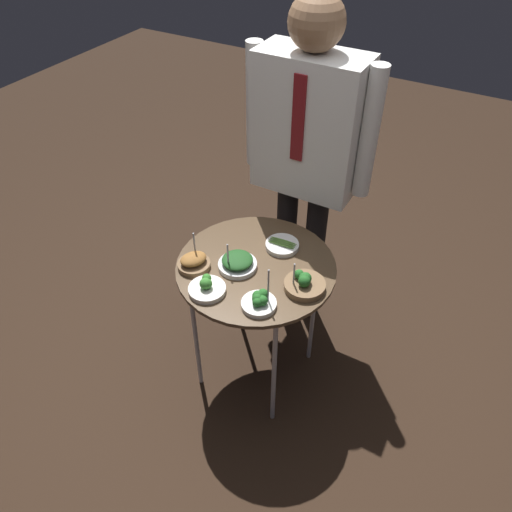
# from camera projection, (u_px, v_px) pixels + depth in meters

# --- Properties ---
(ground_plane) EXTENTS (8.00, 8.00, 0.00)m
(ground_plane) POSITION_uv_depth(u_px,v_px,m) (256.00, 368.00, 2.52)
(ground_plane) COLOR black
(serving_cart) EXTENTS (0.66, 0.66, 0.71)m
(serving_cart) POSITION_uv_depth(u_px,v_px,m) (256.00, 274.00, 2.09)
(serving_cart) COLOR brown
(serving_cart) RESTS_ON ground_plane
(bowl_spinach_near_rim) EXTENTS (0.16, 0.16, 0.14)m
(bowl_spinach_near_rim) POSITION_uv_depth(u_px,v_px,m) (237.00, 262.00, 2.03)
(bowl_spinach_near_rim) COLOR silver
(bowl_spinach_near_rim) RESTS_ON serving_cart
(bowl_broccoli_front_right) EXTENTS (0.15, 0.15, 0.07)m
(bowl_broccoli_front_right) POSITION_uv_depth(u_px,v_px,m) (207.00, 287.00, 1.92)
(bowl_broccoli_front_right) COLOR silver
(bowl_broccoli_front_right) RESTS_ON serving_cart
(bowl_broccoli_back_right) EXTENTS (0.16, 0.16, 0.13)m
(bowl_broccoli_back_right) POSITION_uv_depth(u_px,v_px,m) (304.00, 283.00, 1.93)
(bowl_broccoli_back_right) COLOR brown
(bowl_broccoli_back_right) RESTS_ON serving_cart
(bowl_asparagus_front_left) EXTENTS (0.14, 0.14, 0.03)m
(bowl_asparagus_front_left) POSITION_uv_depth(u_px,v_px,m) (282.00, 245.00, 2.13)
(bowl_asparagus_front_left) COLOR white
(bowl_asparagus_front_left) RESTS_ON serving_cart
(bowl_roast_front_center) EXTENTS (0.13, 0.14, 0.15)m
(bowl_roast_front_center) POSITION_uv_depth(u_px,v_px,m) (194.00, 262.00, 2.03)
(bowl_roast_front_center) COLOR brown
(bowl_roast_front_center) RESTS_ON serving_cart
(bowl_broccoli_far_rim) EXTENTS (0.13, 0.13, 0.17)m
(bowl_broccoli_far_rim) POSITION_uv_depth(u_px,v_px,m) (259.00, 301.00, 1.86)
(bowl_broccoli_far_rim) COLOR white
(bowl_broccoli_far_rim) RESTS_ON serving_cart
(waiter_figure) EXTENTS (0.60, 0.23, 1.64)m
(waiter_figure) POSITION_uv_depth(u_px,v_px,m) (308.00, 141.00, 2.16)
(waiter_figure) COLOR black
(waiter_figure) RESTS_ON ground_plane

